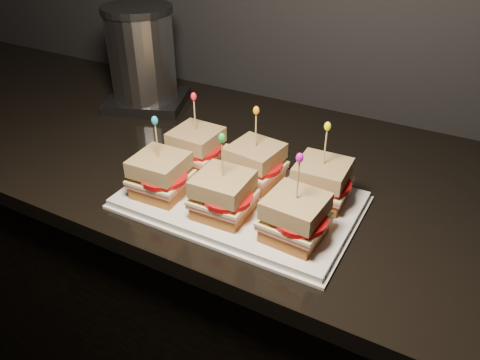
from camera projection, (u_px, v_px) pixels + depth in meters
The scene contains 50 objects.
cabinet at pixel (229, 302), 1.34m from camera, with size 2.61×0.68×0.91m, color black.
granite_slab at pixel (227, 160), 1.09m from camera, with size 2.65×0.72×0.04m, color black.
platter at pixel (240, 200), 0.91m from camera, with size 0.44×0.27×0.02m, color white.
platter_rim at pixel (240, 203), 0.91m from camera, with size 0.45×0.28×0.01m, color white.
sandwich_0_bread_bot at pixel (197, 159), 1.00m from camera, with size 0.09×0.09×0.03m, color brown.
sandwich_0_ham at pixel (197, 152), 0.99m from camera, with size 0.10×0.10×0.01m, color #CD6D63.
sandwich_0_cheese at pixel (197, 149), 0.98m from camera, with size 0.10×0.10×0.01m, color #F6E29C.
sandwich_0_tomato at pixel (200, 149), 0.97m from camera, with size 0.09×0.09×0.01m, color #B50B0D.
sandwich_0_bread_top at pixel (196, 138), 0.97m from camera, with size 0.09×0.09×0.03m, color brown.
sandwich_0_pick at pixel (195, 117), 0.94m from camera, with size 0.00×0.00×0.09m, color tan.
sandwich_0_frill at pixel (194, 96), 0.92m from camera, with size 0.01×0.01×0.02m, color red.
sandwich_1_bread_bot at pixel (255, 176), 0.94m from camera, with size 0.09×0.09×0.03m, color brown.
sandwich_1_ham at pixel (255, 169), 0.93m from camera, with size 0.10×0.10×0.01m, color #CD6D63.
sandwich_1_cheese at pixel (255, 165), 0.93m from camera, with size 0.10×0.10×0.01m, color #F6E29C.
sandwich_1_tomato at pixel (259, 165), 0.91m from camera, with size 0.09×0.09×0.01m, color #B50B0D.
sandwich_1_bread_top at pixel (255, 153), 0.91m from camera, with size 0.09×0.09×0.03m, color brown.
sandwich_1_pick at pixel (256, 132), 0.89m from camera, with size 0.00×0.00×0.09m, color tan.
sandwich_1_frill at pixel (256, 110), 0.86m from camera, with size 0.01×0.01×0.02m, color orange.
sandwich_2_bread_bot at pixel (320, 194), 0.88m from camera, with size 0.09×0.09×0.03m, color brown.
sandwich_2_ham at pixel (321, 187), 0.87m from camera, with size 0.10×0.10×0.01m, color #CD6D63.
sandwich_2_cheese at pixel (321, 184), 0.87m from camera, with size 0.10×0.10×0.01m, color #F6E29C.
sandwich_2_tomato at pixel (327, 184), 0.86m from camera, with size 0.09×0.09×0.01m, color #B50B0D.
sandwich_2_bread_top at pixel (323, 171), 0.86m from camera, with size 0.09×0.09×0.03m, color brown.
sandwich_2_pick at pixel (325, 149), 0.83m from camera, with size 0.00×0.00×0.09m, color tan.
sandwich_2_frill at pixel (328, 126), 0.81m from camera, with size 0.01×0.01×0.02m, color #FBF80D.
sandwich_3_bread_bot at pixel (162, 187), 0.90m from camera, with size 0.09×0.09×0.03m, color brown.
sandwich_3_ham at pixel (161, 180), 0.89m from camera, with size 0.10×0.10×0.01m, color #CD6D63.
sandwich_3_cheese at pixel (161, 177), 0.89m from camera, with size 0.10×0.10×0.01m, color #F6E29C.
sandwich_3_tomato at pixel (164, 177), 0.88m from camera, with size 0.09×0.09×0.01m, color #B50B0D.
sandwich_3_bread_top at pixel (159, 164), 0.88m from camera, with size 0.09×0.09×0.03m, color brown.
sandwich_3_pick at pixel (157, 143), 0.85m from camera, with size 0.00×0.00×0.09m, color tan.
sandwich_3_frill at pixel (155, 120), 0.83m from camera, with size 0.01×0.01×0.02m, color #1592B6.
sandwich_4_bread_bot at pixel (223, 208), 0.85m from camera, with size 0.09×0.09×0.03m, color brown.
sandwich_4_ham at pixel (223, 200), 0.84m from camera, with size 0.10×0.10×0.01m, color #CD6D63.
sandwich_4_cheese at pixel (223, 197), 0.83m from camera, with size 0.10×0.10×0.01m, color #F6E29C.
sandwich_4_tomato at pixel (227, 197), 0.82m from camera, with size 0.09×0.09×0.01m, color #B50B0D.
sandwich_4_bread_top at pixel (223, 184), 0.82m from camera, with size 0.09×0.09×0.03m, color brown.
sandwich_4_pick at pixel (222, 161), 0.80m from camera, with size 0.00×0.00×0.09m, color tan.
sandwich_4_frill at pixel (222, 138), 0.77m from camera, with size 0.01×0.01×0.02m, color green.
sandwich_5_bread_bot at pixel (294, 231), 0.79m from camera, with size 0.09×0.09×0.03m, color brown.
sandwich_5_ham at pixel (295, 223), 0.78m from camera, with size 0.10×0.10×0.01m, color #CD6D63.
sandwich_5_cheese at pixel (295, 220), 0.78m from camera, with size 0.10×0.10×0.01m, color #F6E29C.
sandwich_5_tomato at pixel (300, 220), 0.77m from camera, with size 0.09×0.09×0.01m, color #B50B0D.
sandwich_5_bread_top at pixel (296, 206), 0.76m from camera, with size 0.09×0.09×0.03m, color brown.
sandwich_5_pick at pixel (298, 183), 0.74m from camera, with size 0.00×0.00×0.09m, color tan.
sandwich_5_frill at pixel (300, 158), 0.72m from camera, with size 0.01×0.01×0.02m, color #BF13B0.
appliance_base at pixel (147, 101), 1.31m from camera, with size 0.21×0.17×0.03m, color #262628.
appliance_body at pixel (142, 57), 1.24m from camera, with size 0.17×0.17×0.22m, color silver.
appliance_lid at pixel (137, 9), 1.17m from camera, with size 0.18×0.18×0.02m, color #262628.
appliance at pixel (142, 58), 1.24m from camera, with size 0.21×0.17×0.27m, color silver, non-canonical shape.
Camera 1 is at (0.41, 0.84, 1.47)m, focal length 35.00 mm.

